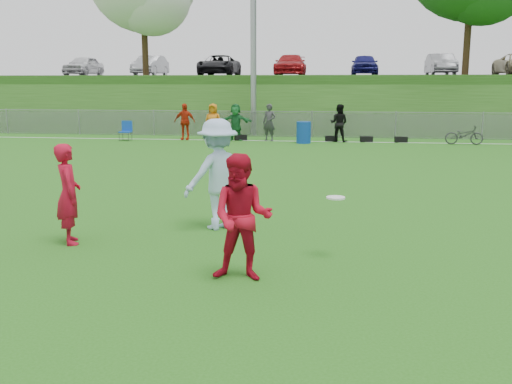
% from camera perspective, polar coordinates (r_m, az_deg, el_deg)
% --- Properties ---
extents(ground, '(120.00, 120.00, 0.00)m').
position_cam_1_polar(ground, '(8.58, 0.18, -7.12)').
color(ground, '#215E13').
rests_on(ground, ground).
extents(sideline_far, '(60.00, 0.10, 0.01)m').
position_cam_1_polar(sideline_far, '(26.25, 5.41, 5.07)').
color(sideline_far, white).
rests_on(sideline_far, ground).
extents(fence, '(58.00, 0.06, 1.30)m').
position_cam_1_polar(fence, '(28.18, 5.61, 6.77)').
color(fence, gray).
rests_on(fence, ground).
extents(berm, '(120.00, 18.00, 3.00)m').
position_cam_1_polar(berm, '(39.12, 6.28, 9.16)').
color(berm, '#224D15').
rests_on(berm, ground).
extents(parking_lot, '(120.00, 12.00, 0.10)m').
position_cam_1_polar(parking_lot, '(41.11, 6.41, 11.40)').
color(parking_lot, black).
rests_on(parking_lot, berm).
extents(car_row, '(32.04, 5.18, 1.44)m').
position_cam_1_polar(car_row, '(40.17, 4.69, 12.54)').
color(car_row, silver).
rests_on(car_row, parking_lot).
extents(spectator_row, '(8.14, 0.85, 1.69)m').
position_cam_1_polar(spectator_row, '(26.45, -0.79, 6.99)').
color(spectator_row, red).
rests_on(spectator_row, ground).
extents(gear_bags, '(7.89, 0.49, 0.26)m').
position_cam_1_polar(gear_bags, '(26.31, 7.81, 5.30)').
color(gear_bags, black).
rests_on(gear_bags, ground).
extents(player_red_left, '(0.66, 0.73, 1.68)m').
position_cam_1_polar(player_red_left, '(9.93, -18.25, -0.19)').
color(player_red_left, '#B00C25').
rests_on(player_red_left, ground).
extents(player_red_center, '(0.86, 0.68, 1.73)m').
position_cam_1_polar(player_red_center, '(7.67, -1.38, -2.60)').
color(player_red_center, '#B90C23').
rests_on(player_red_center, ground).
extents(player_blue, '(1.48, 1.42, 2.02)m').
position_cam_1_polar(player_blue, '(10.40, -3.85, 1.77)').
color(player_blue, '#A9C4EB').
rests_on(player_blue, ground).
extents(frisbee, '(0.29, 0.29, 0.03)m').
position_cam_1_polar(frisbee, '(8.68, 7.97, -0.57)').
color(frisbee, silver).
rests_on(frisbee, ground).
extents(recycling_bin, '(0.69, 0.69, 0.95)m').
position_cam_1_polar(recycling_bin, '(25.42, 4.79, 5.96)').
color(recycling_bin, '#0D3A96').
rests_on(recycling_bin, ground).
extents(camp_chair, '(0.50, 0.51, 0.91)m').
position_cam_1_polar(camp_chair, '(27.16, -12.90, 5.59)').
color(camp_chair, '#0F40A7').
rests_on(camp_chair, ground).
extents(bicycle, '(1.61, 0.63, 0.83)m').
position_cam_1_polar(bicycle, '(26.35, 20.10, 5.37)').
color(bicycle, '#29292B').
rests_on(bicycle, ground).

